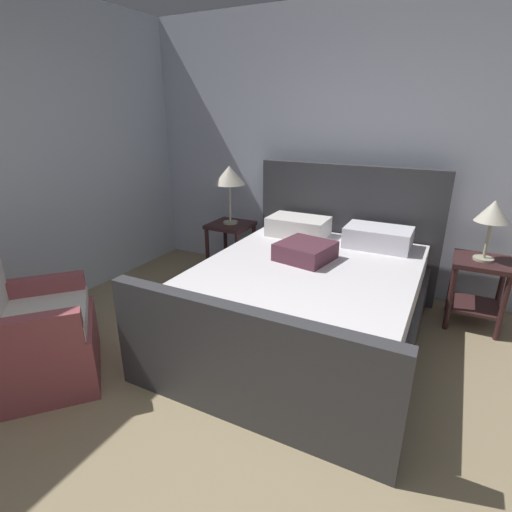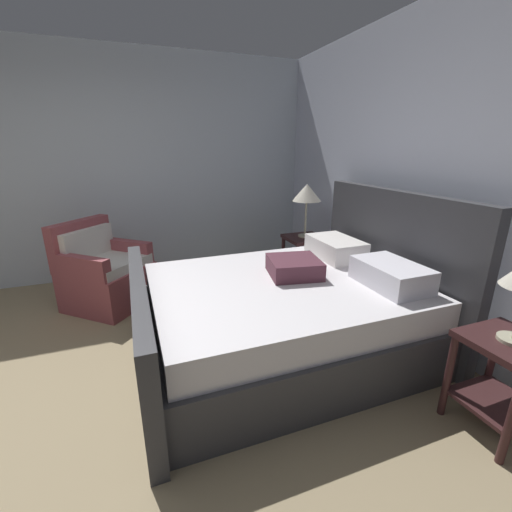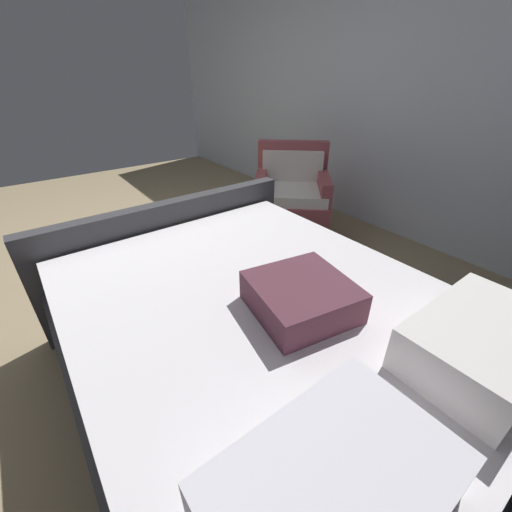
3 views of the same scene
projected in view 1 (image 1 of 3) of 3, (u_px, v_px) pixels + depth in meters
The scene contains 7 objects.
wall_back at pixel (385, 154), 3.77m from camera, with size 5.30×0.12×2.74m, color silver.
bed at pixel (309, 295), 3.19m from camera, with size 1.80×2.24×1.28m.
nightstand_right at pixel (478, 282), 3.31m from camera, with size 0.44×0.44×0.60m.
table_lamp_right at pixel (493, 214), 3.11m from camera, with size 0.26×0.26×0.50m.
nightstand_left at pixel (231, 240), 4.36m from camera, with size 0.44×0.44×0.60m.
table_lamp_left at pixel (229, 177), 4.12m from camera, with size 0.33×0.33×0.62m.
armchair at pixel (28, 337), 2.60m from camera, with size 1.02×1.02×0.90m.
Camera 1 is at (0.67, -0.77, 1.76)m, focal length 27.53 mm.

